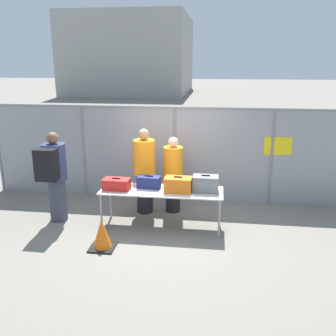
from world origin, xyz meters
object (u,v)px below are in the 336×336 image
at_px(traveler_hooded, 54,174).
at_px(security_worker_far, 144,170).
at_px(suitcase_orange, 178,185).
at_px(security_worker_near, 173,174).
at_px(suitcase_grey, 205,184).
at_px(utility_trailer, 204,161).
at_px(traffic_cone, 102,235).
at_px(suitcase_red, 117,184).
at_px(inspection_table, 162,192).
at_px(suitcase_navy, 149,182).

height_order(traveler_hooded, security_worker_far, traveler_hooded).
relative_size(suitcase_orange, security_worker_near, 0.32).
xyz_separation_m(suitcase_grey, traveler_hooded, (-3.02, -0.06, 0.09)).
bearing_deg(utility_trailer, security_worker_far, -112.49).
relative_size(security_worker_near, security_worker_far, 0.90).
relative_size(suitcase_orange, traveler_hooded, 0.28).
distance_m(utility_trailer, traffic_cone, 4.83).
bearing_deg(suitcase_grey, security_worker_far, 153.24).
bearing_deg(suitcase_red, security_worker_near, 41.93).
relative_size(suitcase_orange, security_worker_far, 0.29).
bearing_deg(inspection_table, security_worker_far, 123.59).
distance_m(suitcase_red, utility_trailer, 3.96).
distance_m(suitcase_red, traveler_hooded, 1.30).
relative_size(suitcase_grey, traveler_hooded, 0.26).
relative_size(suitcase_orange, traffic_cone, 0.96).
bearing_deg(security_worker_far, suitcase_navy, 100.78).
relative_size(suitcase_navy, suitcase_grey, 0.95).
relative_size(suitcase_red, security_worker_near, 0.31).
relative_size(suitcase_navy, security_worker_near, 0.28).
bearing_deg(traveler_hooded, traffic_cone, -53.18).
bearing_deg(inspection_table, suitcase_red, -175.59).
bearing_deg(suitcase_navy, suitcase_orange, -14.23).
bearing_deg(traffic_cone, suitcase_grey, 31.25).
bearing_deg(security_worker_far, utility_trailer, -120.74).
distance_m(inspection_table, security_worker_near, 0.85).
distance_m(traveler_hooded, security_worker_far, 1.84).
distance_m(suitcase_orange, suitcase_grey, 0.53).
bearing_deg(traveler_hooded, suitcase_navy, -11.19).
relative_size(inspection_table, suitcase_orange, 4.52).
distance_m(suitcase_navy, security_worker_far, 0.64).
xyz_separation_m(suitcase_orange, security_worker_near, (-0.20, 0.87, -0.06)).
bearing_deg(security_worker_near, suitcase_navy, 52.01).
height_order(inspection_table, suitcase_red, suitcase_red).
relative_size(suitcase_red, utility_trailer, 0.12).
bearing_deg(security_worker_far, traffic_cone, 67.80).
relative_size(inspection_table, traffic_cone, 4.34).
xyz_separation_m(traveler_hooded, traffic_cone, (1.27, -1.01, -0.77)).
xyz_separation_m(suitcase_navy, security_worker_far, (-0.21, 0.61, 0.06)).
relative_size(suitcase_red, traffic_cone, 0.95).
xyz_separation_m(inspection_table, traffic_cone, (-0.91, -1.01, -0.47)).
relative_size(suitcase_navy, suitcase_orange, 0.89).
bearing_deg(traffic_cone, suitcase_orange, 38.21).
xyz_separation_m(security_worker_near, security_worker_far, (-0.60, -0.12, 0.09)).
xyz_separation_m(suitcase_navy, suitcase_orange, (0.60, -0.15, 0.03)).
xyz_separation_m(suitcase_navy, traveler_hooded, (-1.90, -0.12, 0.13)).
distance_m(suitcase_red, suitcase_navy, 0.63).
height_order(suitcase_red, security_worker_far, security_worker_far).
height_order(suitcase_orange, traffic_cone, suitcase_orange).
bearing_deg(security_worker_far, inspection_table, 115.34).
bearing_deg(traffic_cone, utility_trailer, 70.65).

